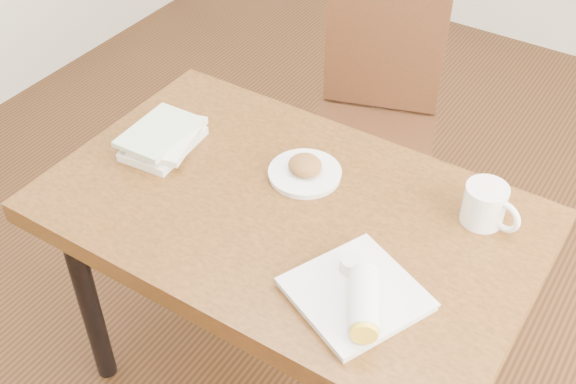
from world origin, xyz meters
The scene contains 7 objects.
ground centered at (0.00, 0.00, -0.01)m, with size 4.00×5.00×0.01m, color #472814.
table centered at (0.00, 0.00, 0.66)m, with size 1.22×0.76×0.75m.
chair_far centered at (-0.14, 0.76, 0.55)m, with size 0.53×0.53×0.95m.
plate_scone centered at (-0.03, 0.12, 0.77)m, with size 0.19×0.19×0.06m.
coffee_mug centered at (0.42, 0.21, 0.80)m, with size 0.15×0.10×0.10m.
plate_burrito centered at (0.29, -0.18, 0.78)m, with size 0.34×0.34×0.09m.
book_stack centered at (-0.42, 0.02, 0.78)m, with size 0.20×0.25×0.06m.
Camera 1 is at (0.72, -1.11, 1.96)m, focal length 45.00 mm.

